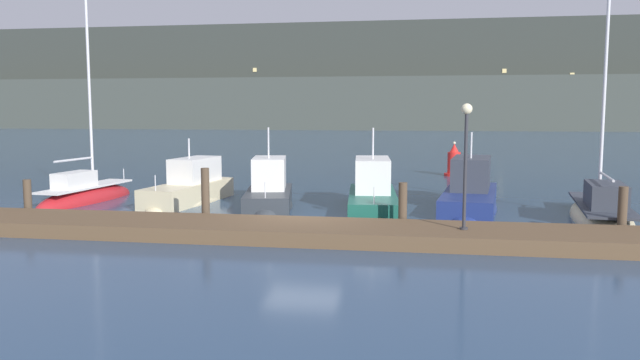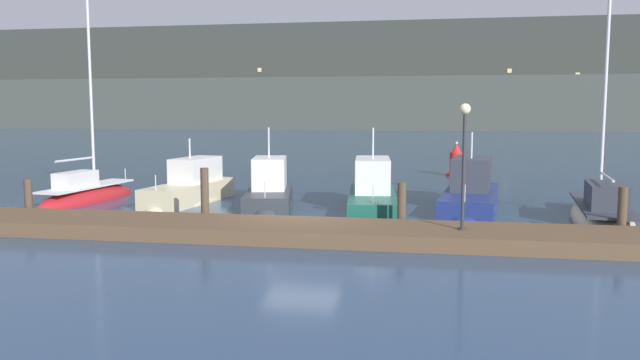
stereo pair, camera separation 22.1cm
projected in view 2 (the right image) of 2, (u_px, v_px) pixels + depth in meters
name	position (u px, v px, depth m)	size (l,w,h in m)	color
ground_plane	(302.00, 227.00, 21.01)	(400.00, 400.00, 0.00)	navy
dock	(290.00, 231.00, 19.21)	(26.95, 2.80, 0.45)	brown
mooring_pile_0	(29.00, 199.00, 22.50)	(0.28, 0.28, 1.45)	#4C3D2D
mooring_pile_1	(205.00, 196.00, 21.32)	(0.28, 0.28, 1.97)	#4C3D2D
mooring_pile_2	(402.00, 207.00, 20.19)	(0.28, 0.28, 1.60)	#4C3D2D
mooring_pile_3	(622.00, 213.00, 19.03)	(0.28, 0.28, 1.60)	#4C3D2D
sailboat_berth_1	(87.00, 198.00, 26.87)	(2.08, 6.33, 9.27)	red
motorboat_berth_2	(190.00, 194.00, 26.61)	(2.59, 6.25, 3.19)	beige
motorboat_berth_3	(269.00, 198.00, 25.55)	(2.92, 5.71, 3.84)	#2D3338
motorboat_berth_4	(372.00, 202.00, 24.30)	(2.61, 6.95, 3.81)	#195647
motorboat_berth_5	(470.00, 199.00, 24.87)	(3.00, 7.39, 3.58)	navy
sailboat_berth_6	(602.00, 216.00, 22.21)	(2.88, 7.75, 9.59)	beige
channel_buoy	(456.00, 163.00, 37.18)	(1.15, 1.15, 2.05)	red
dock_lamppost	(464.00, 145.00, 17.92)	(0.32, 0.32, 3.67)	#2D2D33
hillside_backdrop	(396.00, 81.00, 130.97)	(240.00, 23.00, 21.64)	#333833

